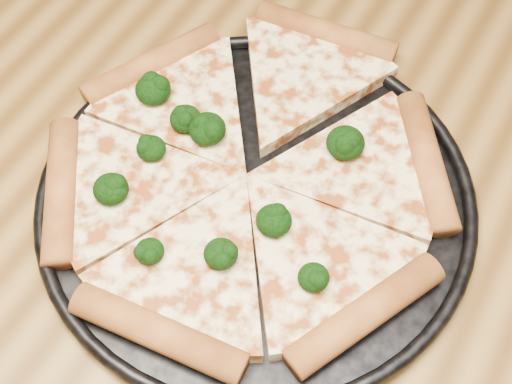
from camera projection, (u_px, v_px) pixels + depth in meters
The scene contains 4 objects.
dining_table at pixel (345, 262), 0.65m from camera, with size 1.20×0.90×0.75m.
pizza_pan at pixel (256, 198), 0.57m from camera, with size 0.34×0.34×0.02m.
pizza at pixel (249, 172), 0.57m from camera, with size 0.33×0.34×0.02m.
broccoli_florets at pixel (215, 164), 0.56m from camera, with size 0.22×0.18×0.02m.
Camera 1 is at (0.08, -0.30, 1.23)m, focal length 51.98 mm.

